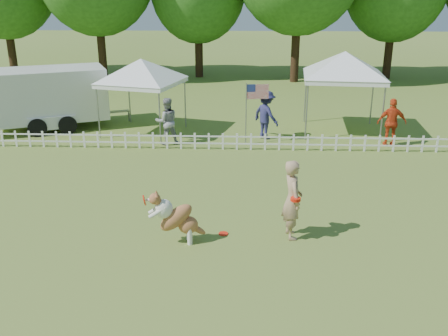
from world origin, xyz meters
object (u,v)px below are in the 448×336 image
Objects in this scene: spectator_a at (167,121)px; canopy_tent_left at (143,97)px; spectator_b at (266,115)px; dog at (177,218)px; frisbee_on_turf at (223,234)px; flag_pole at (246,114)px; handler at (292,199)px; canopy_tent_right at (342,93)px; cargo_trailer at (48,98)px; spectator_c at (392,123)px.

canopy_tent_left is at bearing -71.97° from spectator_a.
dog is at bearing 123.70° from spectator_b.
flag_pole is at bearing 86.05° from frisbee_on_turf.
canopy_tent_right is (2.70, 9.18, 0.62)m from handler.
flag_pole is (8.01, -1.94, -0.11)m from cargo_trailer.
handler is at bearing -44.91° from canopy_tent_left.
frisbee_on_turf is 0.13× the size of spectator_c.
canopy_tent_left reaches higher than dog.
spectator_a is at bearing -45.68° from cargo_trailer.
spectator_b is at bearing 63.02° from dog.
spectator_a is at bearing -38.67° from canopy_tent_left.
spectator_b is at bearing -7.99° from handler.
cargo_trailer is 13.40m from spectator_c.
flag_pole is at bearing -1.84° from handler.
spectator_c is (8.13, 0.15, 0.01)m from spectator_a.
cargo_trailer reaches higher than spectator_b.
handler is 9.58m from canopy_tent_right.
frisbee_on_turf is at bearing -109.66° from canopy_tent_right.
spectator_c is at bearing 6.02° from canopy_tent_left.
canopy_tent_left is at bearing 40.96° from spectator_b.
canopy_tent_left is at bearing -31.05° from cargo_trailer.
flag_pole reaches higher than spectator_a.
canopy_tent_right is 0.55× the size of cargo_trailer.
spectator_c is at bearing 51.51° from frisbee_on_turf.
handler is at bearing -1.53° from frisbee_on_turf.
dog is 0.41× the size of canopy_tent_right.
spectator_b is (2.26, 8.47, 0.29)m from dog.
flag_pole is (0.50, 7.20, 1.12)m from frisbee_on_turf.
spectator_b is (3.63, 0.91, 0.06)m from spectator_a.
flag_pole is 5.26m from spectator_c.
spectator_a is (-1.37, 7.56, 0.23)m from dog.
dog is at bearing -79.73° from cargo_trailer.
spectator_a is at bearing 18.76° from handler.
spectator_b is (4.79, -0.65, -0.50)m from canopy_tent_left.
cargo_trailer is at bearing 112.02° from dog.
cargo_trailer is 8.84m from spectator_b.
spectator_c is (1.49, -1.90, -0.68)m from canopy_tent_right.
cargo_trailer reaches higher than spectator_a.
spectator_a reaches higher than frisbee_on_turf.
spectator_b reaches higher than spectator_a.
handler is 10.08m from canopy_tent_left.
canopy_tent_left reaches higher than handler.
canopy_tent_right is (4.26, 9.14, 1.54)m from frisbee_on_turf.
cargo_trailer is at bearing 34.43° from handler.
canopy_tent_left is 1.65× the size of spectator_a.
handler is 0.82× the size of flag_pole.
dog is at bearing -154.83° from frisbee_on_turf.
spectator_c is (4.19, 7.27, -0.06)m from handler.
canopy_tent_right is at bearing -26.59° from handler.
frisbee_on_turf is 7.31m from flag_pole.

